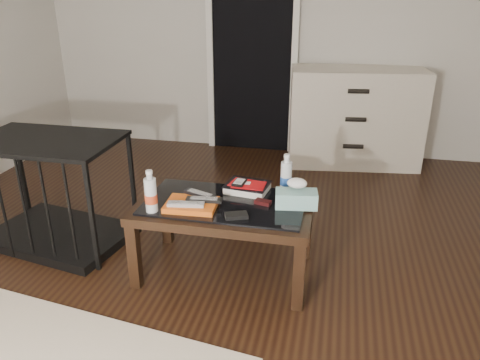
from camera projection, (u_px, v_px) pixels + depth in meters
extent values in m
plane|color=black|center=(238.00, 290.00, 2.66)|extent=(5.00, 5.00, 0.00)
plane|color=beige|center=(295.00, 13.00, 4.38)|extent=(5.00, 0.00, 5.00)
cube|color=black|center=(252.00, 50.00, 4.57)|extent=(0.80, 0.05, 2.00)
cube|color=silver|center=(210.00, 50.00, 4.62)|extent=(0.06, 0.04, 2.04)
cube|color=silver|center=(295.00, 52.00, 4.46)|extent=(0.06, 0.04, 2.04)
cube|color=black|center=(134.00, 256.00, 2.61)|extent=(0.06, 0.06, 0.40)
cube|color=black|center=(299.00, 276.00, 2.44)|extent=(0.06, 0.06, 0.40)
cube|color=black|center=(167.00, 215.00, 3.08)|extent=(0.06, 0.06, 0.40)
cube|color=black|center=(307.00, 229.00, 2.90)|extent=(0.06, 0.06, 0.40)
cube|color=black|center=(225.00, 208.00, 2.67)|extent=(1.00, 0.60, 0.05)
cube|color=black|center=(225.00, 203.00, 2.66)|extent=(0.90, 0.50, 0.01)
cube|color=beige|center=(355.00, 117.00, 4.37)|extent=(1.25, 0.65, 0.90)
cylinder|color=black|center=(353.00, 146.00, 4.21)|extent=(0.18, 0.06, 0.04)
cylinder|color=black|center=(356.00, 119.00, 4.11)|extent=(0.18, 0.06, 0.04)
cylinder|color=black|center=(359.00, 91.00, 4.02)|extent=(0.18, 0.06, 0.04)
cube|color=black|center=(60.00, 235.00, 3.17)|extent=(0.99, 0.75, 0.06)
cube|color=black|center=(44.00, 141.00, 2.91)|extent=(0.99, 0.75, 0.02)
cube|color=black|center=(92.00, 218.00, 2.71)|extent=(0.03, 0.03, 0.70)
cube|color=black|center=(22.00, 171.00, 3.38)|extent=(0.03, 0.03, 0.70)
cube|color=black|center=(132.00, 181.00, 3.22)|extent=(0.03, 0.03, 0.70)
cube|color=#D65914|center=(191.00, 205.00, 2.59)|extent=(0.29, 0.22, 0.03)
cube|color=#9D9DA1|center=(186.00, 204.00, 2.54)|extent=(0.21, 0.08, 0.02)
cube|color=black|center=(204.00, 199.00, 2.59)|extent=(0.20, 0.07, 0.02)
cube|color=black|center=(200.00, 194.00, 2.66)|extent=(0.20, 0.12, 0.02)
cube|color=black|center=(247.00, 187.00, 2.79)|extent=(0.27, 0.23, 0.05)
cube|color=#B60C10|center=(246.00, 183.00, 2.78)|extent=(0.21, 0.17, 0.01)
cube|color=black|center=(239.00, 182.00, 2.76)|extent=(0.08, 0.11, 0.02)
cube|color=black|center=(263.00, 202.00, 2.63)|extent=(0.10, 0.07, 0.02)
cube|color=black|center=(236.00, 216.00, 2.48)|extent=(0.14, 0.11, 0.02)
cylinder|color=silver|center=(151.00, 191.00, 2.50)|extent=(0.08, 0.08, 0.24)
cylinder|color=silver|center=(286.00, 174.00, 2.73)|extent=(0.07, 0.07, 0.24)
cube|color=teal|center=(296.00, 199.00, 2.59)|extent=(0.24, 0.15, 0.09)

